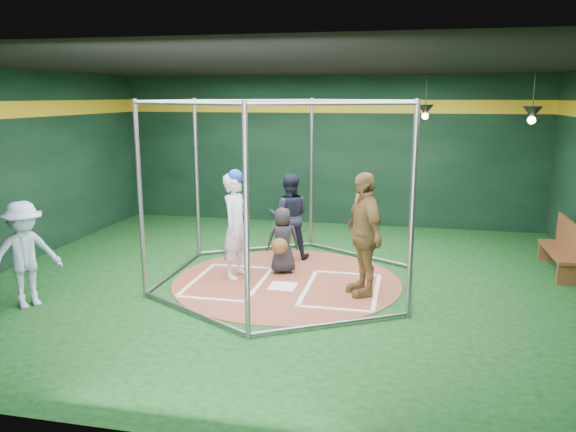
% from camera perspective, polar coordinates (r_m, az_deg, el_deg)
% --- Properties ---
extents(room_shell, '(10.10, 9.10, 3.53)m').
position_cam_1_polar(room_shell, '(9.05, -0.12, 3.93)').
color(room_shell, '#0C3410').
rests_on(room_shell, ground).
extents(clay_disc, '(3.80, 3.80, 0.01)m').
position_cam_1_polar(clay_disc, '(9.45, -0.13, -6.62)').
color(clay_disc, brown).
rests_on(clay_disc, ground).
extents(home_plate, '(0.43, 0.43, 0.01)m').
position_cam_1_polar(home_plate, '(9.17, -0.53, -7.14)').
color(home_plate, white).
rests_on(home_plate, clay_disc).
extents(batter_box_left, '(1.17, 1.77, 0.01)m').
position_cam_1_polar(batter_box_left, '(9.46, -6.13, -6.61)').
color(batter_box_left, white).
rests_on(batter_box_left, clay_disc).
extents(batter_box_right, '(1.17, 1.77, 0.01)m').
position_cam_1_polar(batter_box_right, '(9.06, 5.45, -7.44)').
color(batter_box_right, white).
rests_on(batter_box_right, clay_disc).
extents(batting_cage, '(4.05, 4.67, 3.00)m').
position_cam_1_polar(batting_cage, '(9.08, -0.13, 2.34)').
color(batting_cage, gray).
rests_on(batting_cage, ground).
extents(pendant_lamp_near, '(0.34, 0.34, 0.90)m').
position_cam_1_polar(pendant_lamp_near, '(12.34, 13.78, 10.39)').
color(pendant_lamp_near, black).
rests_on(pendant_lamp_near, room_shell).
extents(pendant_lamp_far, '(0.34, 0.34, 0.90)m').
position_cam_1_polar(pendant_lamp_far, '(10.94, 23.56, 9.55)').
color(pendant_lamp_far, black).
rests_on(pendant_lamp_far, room_shell).
extents(batter_figure, '(0.55, 0.72, 1.85)m').
position_cam_1_polar(batter_figure, '(9.45, -5.29, -0.85)').
color(batter_figure, silver).
rests_on(batter_figure, clay_disc).
extents(visitor_leopard, '(0.93, 1.21, 1.91)m').
position_cam_1_polar(visitor_leopard, '(8.68, 7.68, -1.82)').
color(visitor_leopard, '#A78547').
rests_on(visitor_leopard, clay_disc).
extents(catcher_figure, '(0.66, 0.67, 1.15)m').
position_cam_1_polar(catcher_figure, '(9.72, -0.55, -2.52)').
color(catcher_figure, black).
rests_on(catcher_figure, clay_disc).
extents(umpire, '(0.88, 0.74, 1.62)m').
position_cam_1_polar(umpire, '(10.57, 0.11, -0.02)').
color(umpire, black).
rests_on(umpire, clay_disc).
extents(bystander_blue, '(1.06, 1.17, 1.57)m').
position_cam_1_polar(bystander_blue, '(9.00, -25.16, -3.58)').
color(bystander_blue, '#A1B7D5').
rests_on(bystander_blue, ground).
extents(dugout_bench, '(0.37, 1.59, 0.92)m').
position_cam_1_polar(dugout_bench, '(10.92, 26.22, -2.77)').
color(dugout_bench, brown).
rests_on(dugout_bench, ground).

